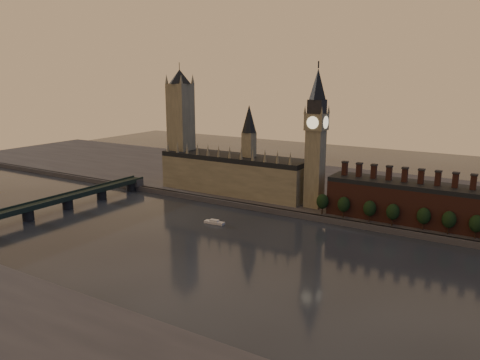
# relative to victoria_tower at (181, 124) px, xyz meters

# --- Properties ---
(ground) EXTENTS (900.00, 900.00, 0.00)m
(ground) POSITION_rel_victoria_tower_xyz_m (120.00, -115.00, -59.09)
(ground) COLOR black
(ground) RESTS_ON ground
(north_bank) EXTENTS (900.00, 182.00, 4.00)m
(north_bank) POSITION_rel_victoria_tower_xyz_m (120.00, 63.04, -57.09)
(north_bank) COLOR #47464B
(north_bank) RESTS_ON ground
(palace_of_westminster) EXTENTS (130.00, 30.30, 74.00)m
(palace_of_westminster) POSITION_rel_victoria_tower_xyz_m (55.59, -0.09, -37.46)
(palace_of_westminster) COLOR gray
(palace_of_westminster) RESTS_ON north_bank
(victoria_tower) EXTENTS (24.00, 24.00, 108.00)m
(victoria_tower) POSITION_rel_victoria_tower_xyz_m (0.00, 0.00, 0.00)
(victoria_tower) COLOR gray
(victoria_tower) RESTS_ON north_bank
(big_ben) EXTENTS (15.00, 15.00, 107.00)m
(big_ben) POSITION_rel_victoria_tower_xyz_m (130.00, -5.00, -2.26)
(big_ben) COLOR gray
(big_ben) RESTS_ON north_bank
(chimney_block) EXTENTS (110.00, 25.00, 37.00)m
(chimney_block) POSITION_rel_victoria_tower_xyz_m (200.00, -5.00, -41.27)
(chimney_block) COLOR #52291F
(chimney_block) RESTS_ON north_bank
(embankment_tree_0) EXTENTS (8.60, 8.60, 14.88)m
(embankment_tree_0) POSITION_rel_victoria_tower_xyz_m (143.15, -20.57, -45.62)
(embankment_tree_0) COLOR black
(embankment_tree_0) RESTS_ON north_bank
(embankment_tree_1) EXTENTS (8.60, 8.60, 14.88)m
(embankment_tree_1) POSITION_rel_victoria_tower_xyz_m (158.72, -20.22, -45.62)
(embankment_tree_1) COLOR black
(embankment_tree_1) RESTS_ON north_bank
(embankment_tree_2) EXTENTS (8.60, 8.60, 14.88)m
(embankment_tree_2) POSITION_rel_victoria_tower_xyz_m (177.04, -20.72, -45.62)
(embankment_tree_2) COLOR black
(embankment_tree_2) RESTS_ON north_bank
(embankment_tree_3) EXTENTS (8.60, 8.60, 14.88)m
(embankment_tree_3) POSITION_rel_victoria_tower_xyz_m (192.38, -20.73, -45.62)
(embankment_tree_3) COLOR black
(embankment_tree_3) RESTS_ON north_bank
(embankment_tree_4) EXTENTS (8.60, 8.60, 14.88)m
(embankment_tree_4) POSITION_rel_victoria_tower_xyz_m (211.46, -19.64, -45.62)
(embankment_tree_4) COLOR black
(embankment_tree_4) RESTS_ON north_bank
(embankment_tree_5) EXTENTS (8.60, 8.60, 14.88)m
(embankment_tree_5) POSITION_rel_victoria_tower_xyz_m (226.44, -19.59, -45.62)
(embankment_tree_5) COLOR black
(embankment_tree_5) RESTS_ON north_bank
(embankment_tree_6) EXTENTS (8.60, 8.60, 14.88)m
(embankment_tree_6) POSITION_rel_victoria_tower_xyz_m (241.82, -19.57, -45.62)
(embankment_tree_6) COLOR black
(embankment_tree_6) RESTS_ON north_bank
(westminster_bridge) EXTENTS (14.00, 200.00, 11.55)m
(westminster_bridge) POSITION_rel_victoria_tower_xyz_m (-35.00, -117.70, -51.65)
(westminster_bridge) COLOR black
(westminster_bridge) RESTS_ON ground
(river_boat) EXTENTS (14.94, 5.33, 2.93)m
(river_boat) POSITION_rel_victoria_tower_xyz_m (82.94, -69.01, -57.96)
(river_boat) COLOR silver
(river_boat) RESTS_ON ground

